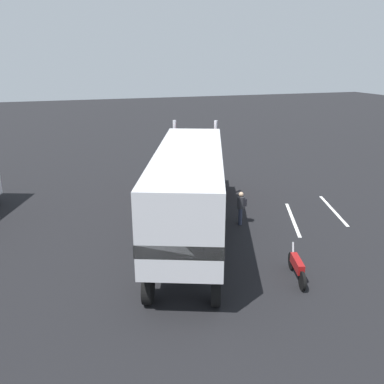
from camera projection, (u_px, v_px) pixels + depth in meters
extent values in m
plane|color=black|center=(194.00, 194.00, 23.72)|extent=(120.00, 120.00, 0.00)
cube|color=silver|center=(293.00, 219.00, 20.02)|extent=(4.12, 1.86, 0.01)
cube|color=silver|center=(333.00, 210.00, 21.19)|extent=(4.23, 1.53, 0.01)
cube|color=#B21919|center=(196.00, 162.00, 24.18)|extent=(2.57, 2.97, 1.20)
cube|color=#B21919|center=(195.00, 160.00, 22.50)|extent=(2.19, 2.83, 2.20)
cube|color=silver|center=(197.00, 158.00, 25.07)|extent=(0.82, 1.99, 1.08)
cube|color=black|center=(196.00, 161.00, 24.16)|extent=(2.58, 3.01, 0.36)
cylinder|color=silver|center=(175.00, 151.00, 21.84)|extent=(0.18, 0.18, 3.40)
cylinder|color=silver|center=(215.00, 152.00, 21.74)|extent=(0.18, 0.18, 3.40)
cube|color=silver|center=(189.00, 184.00, 16.31)|extent=(10.74, 6.13, 2.80)
cube|color=black|center=(189.00, 194.00, 16.45)|extent=(10.76, 6.17, 0.44)
cylinder|color=silver|center=(173.00, 179.00, 23.36)|extent=(1.44, 1.06, 0.64)
cylinder|color=black|center=(179.00, 178.00, 24.88)|extent=(1.14, 0.67, 1.10)
cylinder|color=black|center=(214.00, 179.00, 24.78)|extent=(1.14, 0.67, 1.10)
cylinder|color=black|center=(176.00, 190.00, 22.70)|extent=(1.14, 0.67, 1.10)
cylinder|color=black|center=(214.00, 190.00, 22.60)|extent=(1.14, 0.67, 1.10)
cylinder|color=black|center=(166.00, 224.00, 18.01)|extent=(1.14, 0.67, 1.10)
cylinder|color=black|center=(215.00, 225.00, 17.91)|extent=(1.14, 0.67, 1.10)
cylinder|color=black|center=(148.00, 288.00, 13.04)|extent=(1.14, 0.67, 1.10)
cylinder|color=black|center=(216.00, 289.00, 12.94)|extent=(1.14, 0.67, 1.10)
cylinder|color=#2D3347|center=(240.00, 217.00, 19.24)|extent=(0.18, 0.18, 0.82)
cylinder|color=#2D3347|center=(240.00, 215.00, 19.38)|extent=(0.18, 0.18, 0.82)
cylinder|color=#333338|center=(241.00, 202.00, 19.08)|extent=(0.34, 0.34, 0.58)
sphere|color=tan|center=(241.00, 194.00, 18.96)|extent=(0.23, 0.23, 0.23)
cube|color=black|center=(245.00, 202.00, 19.06)|extent=(0.30, 0.25, 0.36)
cylinder|color=black|center=(292.00, 261.00, 15.21)|extent=(0.66, 0.28, 0.66)
cylinder|color=black|center=(302.00, 281.00, 13.83)|extent=(0.66, 0.28, 0.66)
cube|color=maroon|center=(297.00, 264.00, 14.43)|extent=(1.12, 0.54, 0.36)
cylinder|color=silver|center=(293.00, 251.00, 14.97)|extent=(0.29, 0.15, 0.69)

